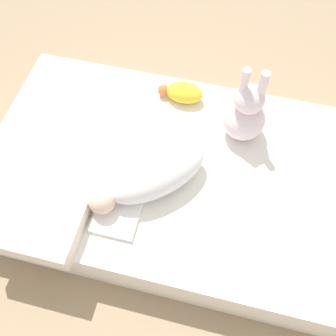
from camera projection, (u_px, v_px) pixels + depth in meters
ground_plane at (178, 189)px, 1.72m from camera, size 12.00×12.00×0.00m
bed_mattress at (178, 179)px, 1.64m from camera, size 1.57×0.92×0.19m
burp_cloth at (118, 211)px, 1.45m from camera, size 0.17×0.20×0.02m
swaddled_baby at (152, 174)px, 1.45m from camera, size 0.42×0.41×0.15m
pillow at (38, 218)px, 1.40m from camera, size 0.33×0.29×0.08m
bunny_plush at (245, 114)px, 1.54m from camera, size 0.17×0.17×0.35m
turtle_plush at (183, 93)px, 1.70m from camera, size 0.20×0.10×0.08m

